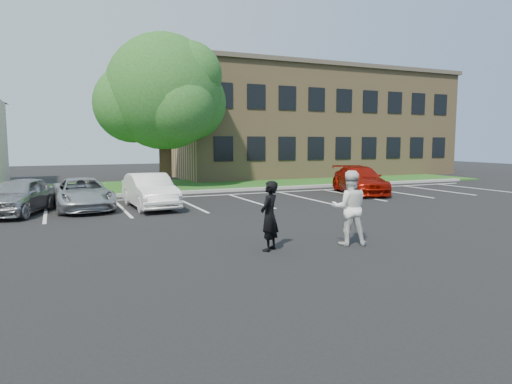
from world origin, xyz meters
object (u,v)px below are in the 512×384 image
tree (165,95)px  man_black_suit (269,216)px  car_silver_minivan (82,194)px  car_red_compact (360,180)px  car_white_sedan (150,191)px  office_building (308,123)px  car_silver_west (19,196)px  man_white_shirt (349,208)px

tree → man_black_suit: (-1.25, -16.57, -4.49)m
car_silver_minivan → car_red_compact: bearing=-3.1°
man_black_suit → car_white_sedan: bearing=-122.8°
car_silver_minivan → office_building: bearing=33.4°
tree → car_red_compact: 12.03m
office_building → car_silver_minivan: (-18.25, -13.63, -3.54)m
man_black_suit → car_silver_west: bearing=-97.1°
car_silver_minivan → car_silver_west: bearing=-174.4°
office_building → tree: size_ratio=2.55×
tree → man_black_suit: tree is taller
man_black_suit → car_white_sedan: 8.63m
car_silver_west → tree: bearing=66.4°
tree → car_red_compact: tree is taller
car_white_sedan → man_black_suit: bearing=-84.6°
car_red_compact → office_building: bearing=88.9°
car_silver_minivan → car_red_compact: (13.38, 0.05, 0.08)m
man_white_shirt → tree: bearing=-63.2°
office_building → man_black_suit: bearing=-122.3°
car_silver_west → car_silver_minivan: size_ratio=0.90×
man_black_suit → car_red_compact: 13.30m
car_white_sedan → office_building: bearing=39.2°
man_white_shirt → car_red_compact: bearing=-104.3°
man_black_suit → man_white_shirt: (2.18, -0.25, 0.11)m
car_silver_west → car_white_sedan: car_white_sedan is taller
man_white_shirt → car_silver_minivan: (-5.98, 9.43, -0.35)m
man_black_suit → car_white_sedan: man_black_suit is taller
office_building → car_red_compact: bearing=-109.8°
man_white_shirt → car_silver_minivan: 11.17m
car_silver_minivan → man_white_shirt: bearing=-61.0°
man_white_shirt → car_silver_west: (-8.18, 9.09, -0.29)m
office_building → tree: 14.65m
car_white_sedan → car_red_compact: car_red_compact is taller
man_black_suit → car_silver_west: size_ratio=0.43×
office_building → car_white_sedan: size_ratio=5.32×
car_silver_west → man_white_shirt: bearing=-28.4°
tree → car_red_compact: bearing=-41.4°
office_building → tree: bearing=-154.7°
office_building → car_silver_west: (-20.45, -13.97, -3.48)m
office_building → car_red_compact: office_building is taller
office_building → man_black_suit: 27.20m
man_white_shirt → car_silver_west: size_ratio=0.48×
man_white_shirt → car_white_sedan: 9.44m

